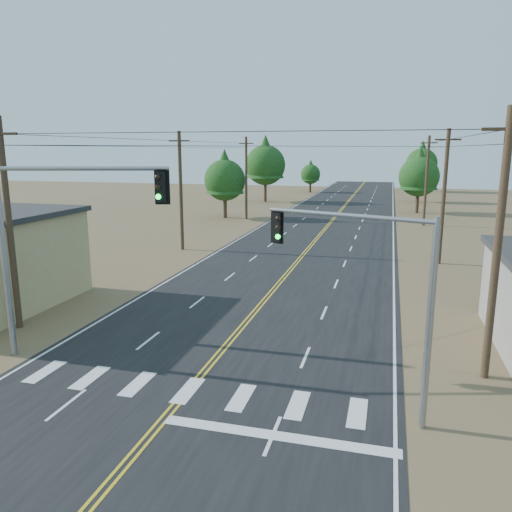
% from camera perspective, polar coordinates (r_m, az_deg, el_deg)
% --- Properties ---
extents(road, '(15.00, 200.00, 0.02)m').
position_cam_1_polar(road, '(38.85, 4.79, -0.58)').
color(road, black).
rests_on(road, ground).
extents(utility_pole_left_near, '(1.80, 0.30, 10.00)m').
position_cam_1_polar(utility_pole_left_near, '(26.05, -26.38, 3.34)').
color(utility_pole_left_near, '#4C3826').
rests_on(utility_pole_left_near, ground).
extents(utility_pole_left_mid, '(1.80, 0.30, 10.00)m').
position_cam_1_polar(utility_pole_left_mid, '(43.03, -8.60, 7.44)').
color(utility_pole_left_mid, '#4C3826').
rests_on(utility_pole_left_mid, ground).
extents(utility_pole_left_far, '(1.80, 0.30, 10.00)m').
position_cam_1_polar(utility_pole_left_far, '(61.84, -1.12, 8.96)').
color(utility_pole_left_far, '#4C3826').
rests_on(utility_pole_left_far, ground).
extents(utility_pole_right_near, '(1.80, 0.30, 10.00)m').
position_cam_1_polar(utility_pole_right_near, '(19.99, 25.89, 1.08)').
color(utility_pole_right_near, '#4C3826').
rests_on(utility_pole_right_near, ground).
extents(utility_pole_right_mid, '(1.80, 0.30, 10.00)m').
position_cam_1_polar(utility_pole_right_mid, '(39.65, 20.67, 6.42)').
color(utility_pole_right_mid, '#4C3826').
rests_on(utility_pole_right_mid, ground).
extents(utility_pole_right_far, '(1.80, 0.30, 10.00)m').
position_cam_1_polar(utility_pole_right_far, '(59.54, 18.90, 8.20)').
color(utility_pole_right_far, '#4C3826').
rests_on(utility_pole_right_far, ground).
extents(signal_mast_left, '(6.72, 2.11, 8.00)m').
position_cam_1_polar(signal_mast_left, '(21.68, -22.37, 3.01)').
color(signal_mast_left, gray).
rests_on(signal_mast_left, ground).
extents(signal_mast_right, '(5.47, 2.08, 6.65)m').
position_cam_1_polar(signal_mast_right, '(16.04, 13.77, -2.70)').
color(signal_mast_right, gray).
rests_on(signal_mast_right, ground).
extents(tree_left_near, '(5.15, 5.15, 8.59)m').
position_cam_1_polar(tree_left_near, '(63.08, -3.60, 9.12)').
color(tree_left_near, '#3F2D1E').
rests_on(tree_left_near, ground).
extents(tree_left_mid, '(6.51, 6.51, 10.85)m').
position_cam_1_polar(tree_left_mid, '(82.67, 1.08, 10.81)').
color(tree_left_mid, '#3F2D1E').
rests_on(tree_left_mid, ground).
extents(tree_left_far, '(3.92, 3.92, 6.54)m').
position_cam_1_polar(tree_left_far, '(101.91, 6.25, 9.50)').
color(tree_left_far, '#3F2D1E').
rests_on(tree_left_far, ground).
extents(tree_right_near, '(5.34, 5.34, 8.90)m').
position_cam_1_polar(tree_right_near, '(71.37, 18.16, 9.05)').
color(tree_right_near, '#3F2D1E').
rests_on(tree_right_near, ground).
extents(tree_right_mid, '(4.90, 4.90, 8.16)m').
position_cam_1_polar(tree_right_mid, '(86.23, 18.09, 9.18)').
color(tree_right_mid, '#3F2D1E').
rests_on(tree_right_mid, ground).
extents(tree_right_far, '(6.17, 6.17, 10.28)m').
position_cam_1_polar(tree_right_far, '(108.20, 18.43, 10.33)').
color(tree_right_far, '#3F2D1E').
rests_on(tree_right_far, ground).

